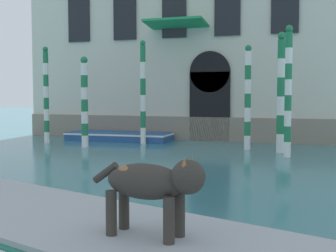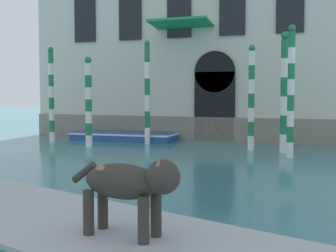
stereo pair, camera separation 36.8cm
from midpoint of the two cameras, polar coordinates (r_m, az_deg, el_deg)
boat_foreground at (r=5.78m, az=-12.71°, el=-13.95°), size 7.49×4.18×0.68m
dog_on_deck at (r=4.75m, az=-4.07°, el=-7.01°), size 1.26×0.45×0.84m
boat_moored_near_palazzo at (r=21.20m, az=-6.46°, el=-1.23°), size 4.76×1.88×0.37m
mooring_pole_0 at (r=18.62m, az=-10.70°, el=2.94°), size 0.28×0.28×3.55m
mooring_pole_1 at (r=17.81m, az=9.11°, el=3.50°), size 0.25×0.25×3.93m
mooring_pole_2 at (r=19.58m, az=-3.61°, el=4.16°), size 0.23×0.23×4.31m
mooring_pole_3 at (r=17.12m, az=13.01°, el=4.06°), size 0.29×0.29×4.29m
mooring_pole_4 at (r=20.48m, az=-15.13°, el=3.69°), size 0.23×0.23×4.08m
mooring_pole_5 at (r=15.91m, az=13.80°, el=4.15°), size 0.24×0.24×4.36m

